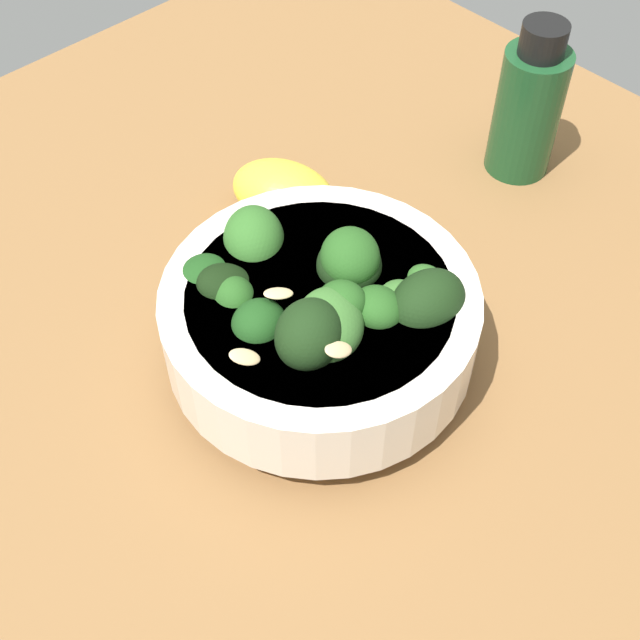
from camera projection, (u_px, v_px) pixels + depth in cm
name	position (u px, v px, depth cm)	size (l,w,h in cm)	color
ground_plane	(297.00, 310.00, 58.27)	(71.09, 71.09, 3.34)	brown
bowl_of_broccoli	(320.00, 316.00, 50.05)	(18.81, 18.60, 9.32)	silver
lemon_wedge	(283.00, 193.00, 60.31)	(7.66, 5.18, 4.13)	yellow
bottle_short	(528.00, 106.00, 61.25)	(4.81, 4.81, 11.90)	#194723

